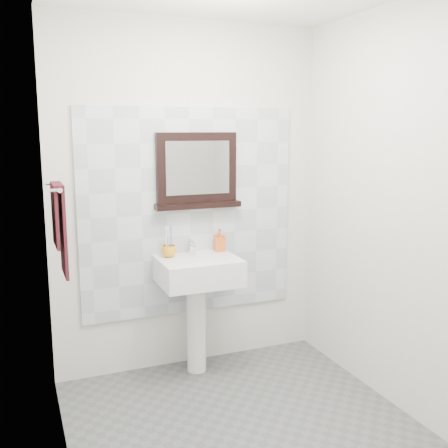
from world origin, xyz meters
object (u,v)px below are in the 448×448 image
(toothbrush_cup, at_px, (169,251))
(soap_dispenser, at_px, (220,240))
(framed_mirror, at_px, (197,172))
(pedestal_sink, at_px, (198,283))
(hand_towel, at_px, (60,222))

(toothbrush_cup, height_order, soap_dispenser, soap_dispenser)
(soap_dispenser, distance_m, framed_mirror, 0.52)
(pedestal_sink, xyz_separation_m, toothbrush_cup, (-0.18, 0.10, 0.22))
(pedestal_sink, distance_m, framed_mirror, 0.79)
(toothbrush_cup, height_order, hand_towel, hand_towel)
(pedestal_sink, bearing_deg, toothbrush_cup, 150.31)
(pedestal_sink, distance_m, soap_dispenser, 0.37)
(pedestal_sink, height_order, toothbrush_cup, pedestal_sink)
(toothbrush_cup, distance_m, soap_dispenser, 0.40)
(pedestal_sink, distance_m, hand_towel, 1.08)
(framed_mirror, relative_size, hand_towel, 1.15)
(soap_dispenser, xyz_separation_m, framed_mirror, (-0.15, 0.05, 0.50))
(pedestal_sink, xyz_separation_m, framed_mirror, (0.06, 0.19, 0.76))
(pedestal_sink, bearing_deg, hand_towel, -168.40)
(framed_mirror, distance_m, hand_towel, 1.08)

